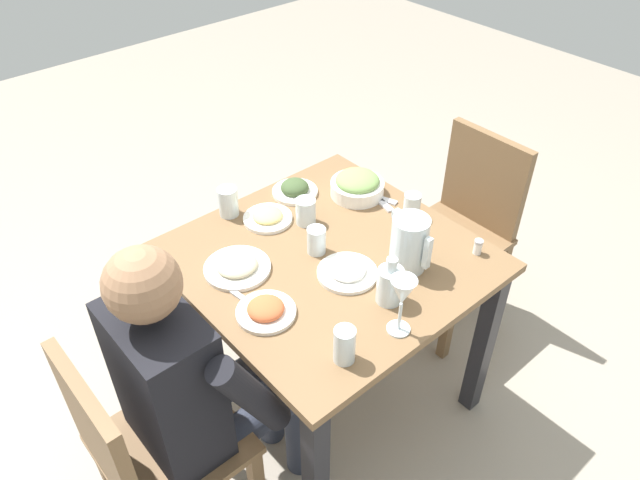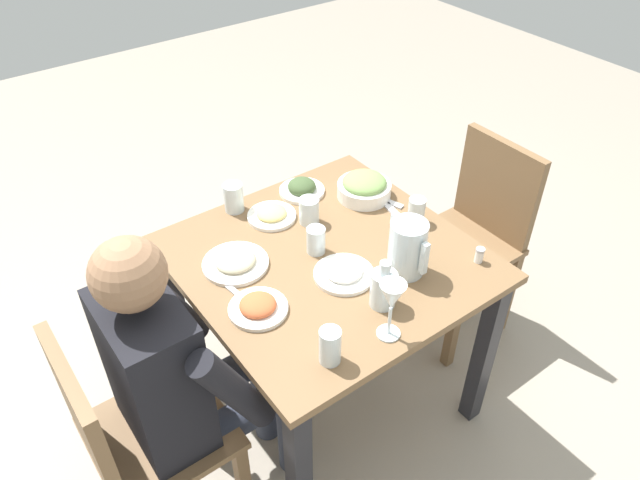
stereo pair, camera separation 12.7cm
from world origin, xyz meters
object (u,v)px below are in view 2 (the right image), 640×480
Objects in this scene: water_pitcher at (407,248)px; water_glass_far_left at (416,211)px; salad_bowl at (364,187)px; plate_dolmas at (302,188)px; oil_carafe at (384,290)px; water_glass_far_right at (234,198)px; water_glass_near_left at (316,240)px; wine_glass at (392,299)px; water_glass_center at (309,211)px; plate_rice_curry at (258,307)px; dining_table at (327,283)px; plate_beans at (235,262)px; chair_far at (475,230)px; chair_near at (132,438)px; plate_yoghurt at (344,272)px; plate_fries at (272,214)px; diner_near at (188,372)px; salt_shaker at (479,255)px; water_glass_near_right at (330,346)px.

water_glass_far_left is at bearing 129.55° from water_pitcher.
water_glass_far_left is at bearing 12.00° from salad_bowl.
oil_carafe is at bearing -12.68° from plate_dolmas.
water_glass_far_left is 0.87× the size of water_glass_far_right.
water_glass_near_left reaches higher than plate_dolmas.
wine_glass is (0.79, 0.05, 0.09)m from water_glass_far_right.
water_glass_far_right is 0.55× the size of wine_glass.
water_pitcher is 0.41m from water_glass_center.
water_glass_near_left and water_glass_far_left have the same top height.
dining_table is at bearing 104.10° from plate_rice_curry.
plate_beans is (-0.35, -0.43, -0.08)m from water_pitcher.
water_glass_far_left is at bearing 54.09° from water_glass_center.
chair_far is 0.77m from plate_dolmas.
chair_near is at bearing -75.67° from salad_bowl.
water_glass_center is (-0.30, 0.08, 0.03)m from plate_yoghurt.
plate_fries is 0.52m from water_glass_far_left.
salad_bowl is 0.70m from wine_glass.
chair_far reaches higher than plate_dolmas.
diner_near is 0.76m from water_pitcher.
wine_glass reaches higher than plate_fries.
diner_near reaches higher than water_glass_far_right.
plate_yoghurt is 0.45m from salt_shaker.
water_pitcher reaches higher than water_glass_near_left.
oil_carafe reaches higher than dining_table.
salad_bowl is at bearing -113.68° from chair_far.
water_glass_near_left is 0.87× the size of water_glass_far_right.
chair_near is 7.76× the size of water_glass_near_right.
chair_near is at bearing -63.32° from plate_fries.
plate_fries is at bearing -104.65° from salad_bowl.
water_glass_far_right reaches higher than plate_rice_curry.
water_glass_far_left is (0.39, 0.22, 0.03)m from plate_dolmas.
plate_dolmas reaches higher than plate_rice_curry.
water_glass_far_right is (-0.41, -0.12, 0.18)m from dining_table.
water_glass_near_left is (-0.04, -0.02, 0.17)m from dining_table.
oil_carafe is (0.27, -0.77, 0.31)m from chair_far.
chair_far is 4.89× the size of plate_rice_curry.
wine_glass reaches higher than chair_far.
salad_bowl reaches higher than plate_fries.
salt_shaker is at bearing 76.22° from diner_near.
water_pitcher is at bearing -115.62° from salt_shaker.
water_pitcher is at bearing 80.24° from diner_near.
water_glass_center is (0.17, -0.09, 0.03)m from plate_dolmas.
plate_beans is at bearing -129.17° from water_pitcher.
plate_yoghurt and plate_rice_curry have the same top height.
oil_carafe is (0.63, -0.14, 0.04)m from plate_dolmas.
chair_near is 4.52× the size of wine_glass.
water_glass_far_right is at bearing -114.84° from chair_far.
dining_table is 5.63× the size of oil_carafe.
chair_far is 7.76× the size of water_glass_near_right.
plate_dolmas is at bearing 153.00° from water_glass_center.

